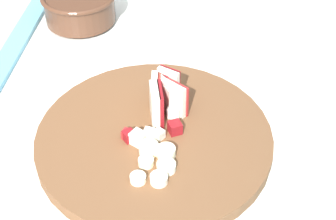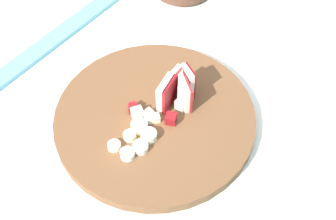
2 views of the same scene
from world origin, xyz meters
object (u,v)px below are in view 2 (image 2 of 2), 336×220
at_px(cutting_board, 155,119).
at_px(apple_wedge_fan, 178,89).
at_px(apple_dice_pile, 154,112).
at_px(banana_slice_rows, 136,139).

xyz_separation_m(cutting_board, apple_wedge_fan, (-0.06, 0.01, 0.04)).
bearing_deg(apple_dice_pile, cutting_board, 106.92).
bearing_deg(cutting_board, apple_wedge_fan, 170.45).
relative_size(apple_wedge_fan, apple_dice_pile, 0.93).
distance_m(cutting_board, banana_slice_rows, 0.07).
height_order(cutting_board, apple_wedge_fan, apple_wedge_fan).
xyz_separation_m(cutting_board, apple_dice_pile, (0.00, -0.00, 0.02)).
relative_size(cutting_board, apple_dice_pile, 4.03).
relative_size(cutting_board, apple_wedge_fan, 4.32).
distance_m(cutting_board, apple_wedge_fan, 0.07).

